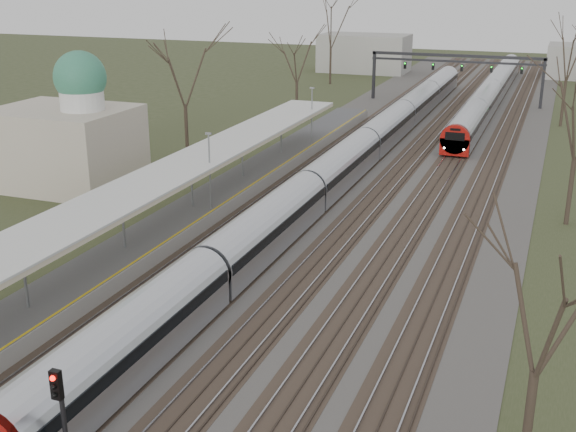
% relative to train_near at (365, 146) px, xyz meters
% --- Properties ---
extents(track_bed, '(24.00, 160.00, 0.22)m').
position_rel_train_near_xyz_m(track_bed, '(2.76, 2.08, -1.42)').
color(track_bed, '#474442').
rests_on(track_bed, ground).
extents(platform, '(3.50, 69.00, 1.00)m').
position_rel_train_near_xyz_m(platform, '(-6.55, -15.42, -0.98)').
color(platform, '#9E9B93').
rests_on(platform, ground).
extents(canopy, '(4.10, 50.00, 3.11)m').
position_rel_train_near_xyz_m(canopy, '(-6.55, -19.93, 2.45)').
color(canopy, slate).
rests_on(canopy, platform).
extents(dome_building, '(10.00, 8.00, 10.30)m').
position_rel_train_near_xyz_m(dome_building, '(-19.21, -14.92, 2.24)').
color(dome_building, beige).
rests_on(dome_building, ground).
extents(signal_gantry, '(21.00, 0.59, 6.08)m').
position_rel_train_near_xyz_m(signal_gantry, '(2.79, 32.07, 3.43)').
color(signal_gantry, black).
rests_on(signal_gantry, ground).
extents(tree_west_far, '(5.50, 5.50, 11.33)m').
position_rel_train_near_xyz_m(tree_west_far, '(-14.50, -4.92, 6.54)').
color(tree_west_far, '#2D231C').
rests_on(tree_west_far, ground).
extents(tree_east_near, '(4.50, 4.50, 9.27)m').
position_rel_train_near_xyz_m(tree_east_near, '(15.50, -37.92, 5.08)').
color(tree_east_near, '#2D231C').
rests_on(tree_east_near, ground).
extents(train_near, '(2.62, 90.21, 3.05)m').
position_rel_train_near_xyz_m(train_near, '(0.00, 0.00, 0.00)').
color(train_near, '#B0B3BB').
rests_on(train_near, ground).
extents(train_far, '(2.62, 60.21, 3.05)m').
position_rel_train_near_xyz_m(train_far, '(7.00, 33.84, 0.00)').
color(train_far, '#B0B3BB').
rests_on(train_far, ground).
extents(signal_post, '(0.35, 0.45, 4.10)m').
position_rel_train_near_xyz_m(signal_post, '(1.75, -43.12, 1.25)').
color(signal_post, black).
rests_on(signal_post, ground).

